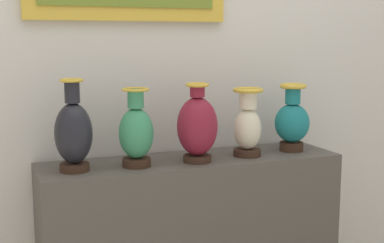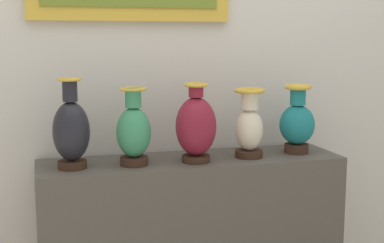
% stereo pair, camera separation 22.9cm
% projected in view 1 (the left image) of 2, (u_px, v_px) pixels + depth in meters
% --- Properties ---
extents(back_wall, '(3.84, 0.14, 2.81)m').
position_uv_depth(back_wall, '(173.00, 39.00, 2.54)').
color(back_wall, silver).
rests_on(back_wall, ground_plane).
extents(vase_onyx, '(0.15, 0.15, 0.38)m').
position_uv_depth(vase_onyx, '(73.00, 133.00, 2.16)').
color(vase_onyx, '#382319').
rests_on(vase_onyx, display_shelf).
extents(vase_jade, '(0.15, 0.15, 0.33)m').
position_uv_depth(vase_jade, '(136.00, 133.00, 2.24)').
color(vase_jade, '#382319').
rests_on(vase_jade, display_shelf).
extents(vase_burgundy, '(0.18, 0.18, 0.35)m').
position_uv_depth(vase_burgundy, '(197.00, 126.00, 2.32)').
color(vase_burgundy, '#382319').
rests_on(vase_burgundy, display_shelf).
extents(vase_ivory, '(0.14, 0.14, 0.31)m').
position_uv_depth(vase_ivory, '(248.00, 125.00, 2.44)').
color(vase_ivory, '#382319').
rests_on(vase_ivory, display_shelf).
extents(vase_teal, '(0.16, 0.16, 0.32)m').
position_uv_depth(vase_teal, '(292.00, 121.00, 2.56)').
color(vase_teal, '#382319').
rests_on(vase_teal, display_shelf).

